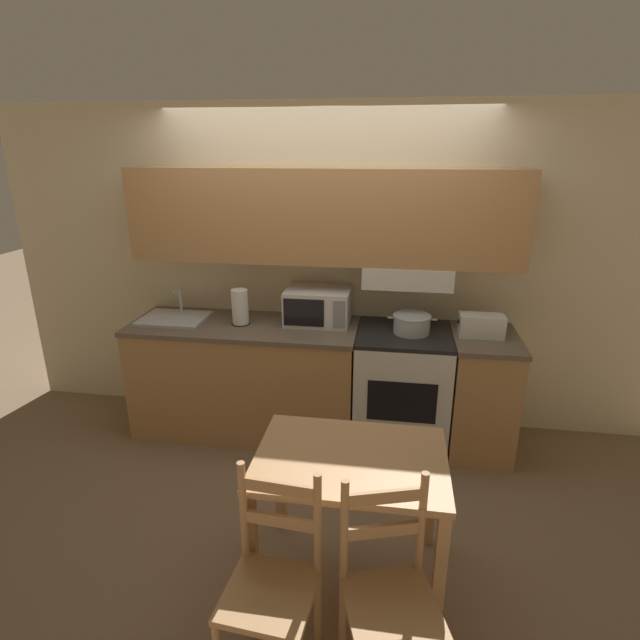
{
  "coord_description": "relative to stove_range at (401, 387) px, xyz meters",
  "views": [
    {
      "loc": [
        0.55,
        -3.87,
        2.21
      ],
      "look_at": [
        0.05,
        -0.59,
        1.06
      ],
      "focal_mm": 28.0,
      "sensor_mm": 36.0,
      "label": 1
    }
  ],
  "objects": [
    {
      "name": "wall_back",
      "position": [
        -0.63,
        0.27,
        1.04
      ],
      "size": [
        5.33,
        0.38,
        2.55
      ],
      "color": "beige",
      "rests_on": "ground_plane"
    },
    {
      "name": "sink_basin",
      "position": [
        -1.81,
        -0.0,
        0.47
      ],
      "size": [
        0.51,
        0.4,
        0.24
      ],
      "color": "#B7BABF",
      "rests_on": "lower_counter_main"
    },
    {
      "name": "dining_table",
      "position": [
        -0.27,
        -1.39,
        0.17
      ],
      "size": [
        0.96,
        0.69,
        0.75
      ],
      "color": "tan",
      "rests_on": "ground_plane"
    },
    {
      "name": "ground_plane",
      "position": [
        -0.65,
        0.34,
        -0.46
      ],
      "size": [
        16.0,
        16.0,
        0.0
      ],
      "primitive_type": "plane",
      "color": "#7F664C"
    },
    {
      "name": "lower_counter_right_stub",
      "position": [
        0.59,
        -0.0,
        0.0
      ],
      "size": [
        0.48,
        0.69,
        0.91
      ],
      "color": "tan",
      "rests_on": "ground_plane"
    },
    {
      "name": "microwave",
      "position": [
        -0.67,
        0.13,
        0.59
      ],
      "size": [
        0.49,
        0.38,
        0.27
      ],
      "color": "silver",
      "rests_on": "lower_counter_main"
    },
    {
      "name": "paper_towel_roll",
      "position": [
        -1.26,
        -0.01,
        0.59
      ],
      "size": [
        0.15,
        0.15,
        0.28
      ],
      "color": "black",
      "rests_on": "lower_counter_main"
    },
    {
      "name": "toaster",
      "position": [
        0.55,
        0.0,
        0.54
      ],
      "size": [
        0.33,
        0.16,
        0.16
      ],
      "color": "silver",
      "rests_on": "lower_counter_right_stub"
    },
    {
      "name": "lower_counter_main",
      "position": [
        -1.24,
        -0.0,
        0.0
      ],
      "size": [
        1.77,
        0.69,
        0.91
      ],
      "color": "tan",
      "rests_on": "ground_plane"
    },
    {
      "name": "cooking_pot",
      "position": [
        0.05,
        -0.01,
        0.53
      ],
      "size": [
        0.36,
        0.28,
        0.14
      ],
      "color": "#B7BABF",
      "rests_on": "stove_range"
    },
    {
      "name": "stove_range",
      "position": [
        0.0,
        0.0,
        0.0
      ],
      "size": [
        0.7,
        0.67,
        0.91
      ],
      "color": "silver",
      "rests_on": "ground_plane"
    },
    {
      "name": "chair_right_of_table",
      "position": [
        -0.05,
        -1.9,
        -0.03
      ],
      "size": [
        0.47,
        0.47,
        0.92
      ],
      "rotation": [
        0.0,
        0.0,
        0.3
      ],
      "color": "tan",
      "rests_on": "ground_plane"
    },
    {
      "name": "chair_left_of_table",
      "position": [
        -0.56,
        -1.91,
        -0.03
      ],
      "size": [
        0.41,
        0.41,
        0.92
      ],
      "rotation": [
        0.0,
        0.0,
        -0.09
      ],
      "color": "tan",
      "rests_on": "ground_plane"
    }
  ]
}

